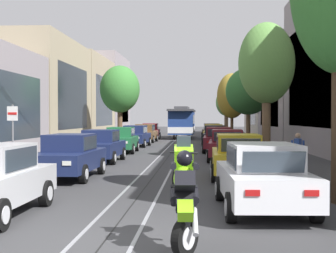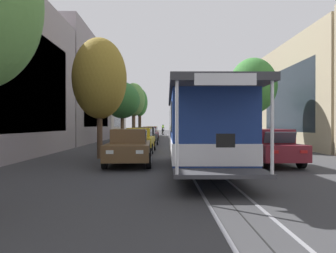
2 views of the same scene
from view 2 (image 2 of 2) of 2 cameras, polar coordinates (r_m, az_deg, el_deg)
The scene contains 29 objects.
ground_plane at distance 28.21m, azimuth 2.05°, elevation -3.32°, with size 161.85×161.85×0.00m, color #38383A.
trolley_track_rails at distance 23.76m, azimuth 2.64°, elevation -3.98°, with size 1.14×72.74×0.01m.
building_facade_left at distance 26.04m, azimuth 27.44°, elevation 5.76°, with size 5.46×64.44×10.32m.
building_facade_right at distance 28.55m, azimuth -20.21°, elevation 6.58°, with size 5.52×64.44×10.78m.
parked_car_silver_near_left at distance 52.03m, azimuth 3.90°, elevation -0.81°, with size 2.04×4.38×1.58m.
parked_car_navy_second_left at distance 45.32m, azimuth 4.62°, elevation -0.97°, with size 2.06×4.39×1.58m.
parked_car_navy_mid_left at distance 39.01m, azimuth 5.77°, elevation -1.16°, with size 2.04×4.38×1.58m.
parked_car_green_fourth_left at distance 32.73m, azimuth 7.14°, elevation -1.43°, with size 2.07×4.39×1.58m.
parked_car_navy_fifth_left at distance 26.53m, azimuth 8.90°, elevation -1.82°, with size 2.14×4.42×1.58m.
parked_car_brown_sixth_left at distance 20.11m, azimuth 12.10°, elevation -2.48°, with size 2.12×4.41×1.58m.
parked_car_maroon_far_left at distance 14.14m, azimuth 18.44°, elevation -3.64°, with size 2.09×4.40×1.58m.
parked_car_white_near_right at distance 50.86m, azimuth -2.91°, elevation -0.84°, with size 2.12×4.41×1.58m.
parked_car_yellow_second_right at distance 44.72m, azimuth -3.08°, elevation -0.98°, with size 2.05×4.38×1.58m.
parked_car_maroon_mid_right at distance 37.75m, azimuth -3.48°, elevation -1.21°, with size 2.13×4.42×1.58m.
parked_car_maroon_fourth_right at distance 31.68m, azimuth -3.57°, elevation -1.49°, with size 2.08×4.40×1.58m.
parked_car_black_fifth_right at distance 25.39m, azimuth -4.28°, elevation -1.91°, with size 2.14×4.42×1.58m.
parked_car_yellow_sixth_right at distance 19.67m, azimuth -5.44°, elevation -2.54°, with size 2.10×4.40×1.58m.
parked_car_brown_far_right at distance 13.55m, azimuth -7.35°, elevation -3.80°, with size 2.09×4.40×1.58m.
street_tree_kerb_left_near at distance 52.01m, azimuth 5.95°, elevation 4.28°, with size 2.48×2.13×7.12m.
street_tree_kerb_left_second at distance 22.53m, azimuth 15.86°, elevation 7.37°, with size 3.37×3.24×6.58m.
street_tree_kerb_right_near at distance 49.95m, azimuth -5.40°, elevation 4.48°, with size 2.61×2.82×7.84m.
street_tree_kerb_right_second at distance 37.62m, azimuth -6.55°, elevation 4.99°, with size 2.84×2.42×7.01m.
street_tree_kerb_right_mid at distance 27.85m, azimuth -8.68°, elevation 4.92°, with size 3.21×3.42×5.72m.
street_tree_kerb_right_fourth at distance 16.46m, azimuth -12.86°, elevation 8.86°, with size 2.84×3.03×6.38m.
cable_car_trolley at distance 11.80m, azimuth 6.41°, elevation -0.20°, with size 2.71×9.16×3.28m.
motorcycle_with_rider at distance 54.29m, azimuth -0.97°, elevation -0.58°, with size 0.51×1.84×1.87m.
pedestrian_on_left_pavement at distance 42.34m, azimuth -6.76°, elevation -0.96°, with size 0.55×0.42×1.55m.
fire_hydrant at distance 52.32m, azimuth 5.43°, elevation -1.22°, with size 0.40×0.22×0.84m.
street_sign_post at distance 46.74m, azimuth 6.40°, elevation 0.09°, with size 0.36×0.07×2.62m.
Camera 2 is at (1.54, 54.01, 1.75)m, focal length 32.05 mm.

